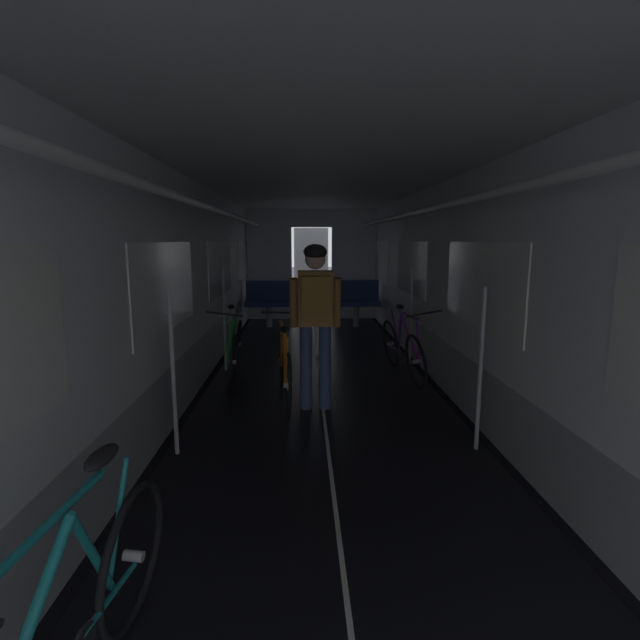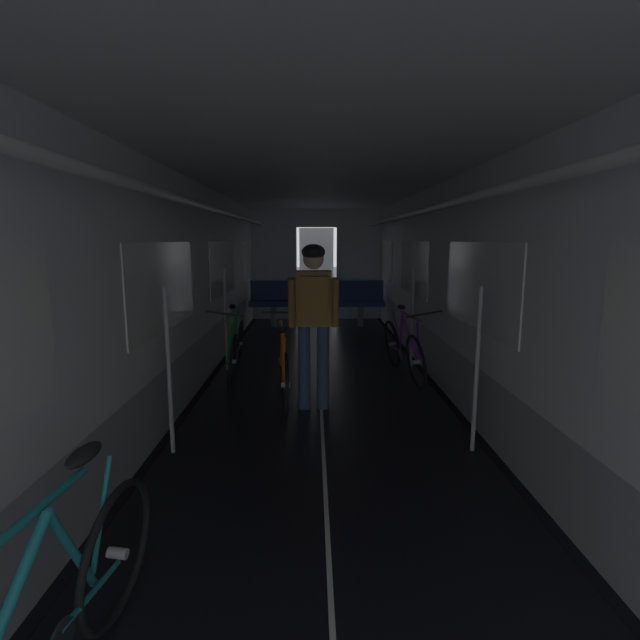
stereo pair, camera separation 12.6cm
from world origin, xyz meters
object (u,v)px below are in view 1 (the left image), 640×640
object	(u,v)px
bicycle_purple	(403,348)
bicycle_green	(235,348)
bicycle_orange_in_aisle	(285,367)
bench_seat_far_right	(356,299)
bicycle_teal	(71,636)
bench_seat_far_left	(269,299)
person_cyclist_aisle	(315,309)

from	to	relation	value
bicycle_purple	bicycle_green	size ratio (longest dim) A/B	1.00
bicycle_purple	bicycle_orange_in_aisle	size ratio (longest dim) A/B	1.00
bench_seat_far_right	bicycle_teal	xyz separation A→B (m)	(-1.94, -8.26, -0.18)
bench_seat_far_left	bicycle_orange_in_aisle	distance (m)	4.71
bench_seat_far_right	bicycle_green	bearing A→B (deg)	-118.28
bicycle_green	bench_seat_far_left	bearing A→B (deg)	87.04
bench_seat_far_left	bicycle_purple	xyz separation A→B (m)	(1.99, -3.76, -0.19)
bicycle_teal	bicycle_orange_in_aisle	distance (m)	3.63
bicycle_green	bicycle_orange_in_aisle	xyz separation A→B (m)	(0.68, -0.98, 0.00)
bicycle_teal	person_cyclist_aisle	bearing A→B (deg)	73.83
bicycle_teal	bicycle_orange_in_aisle	size ratio (longest dim) A/B	1.00
bench_seat_far_right	bicycle_orange_in_aisle	bearing A→B (deg)	-105.63
bicycle_green	person_cyclist_aisle	xyz separation A→B (m)	(1.01, -1.24, 0.69)
bicycle_green	bicycle_orange_in_aisle	bearing A→B (deg)	-55.05
bicycle_orange_in_aisle	bench_seat_far_left	bearing A→B (deg)	95.99
bicycle_purple	bicycle_green	distance (m)	2.18
bicycle_green	bicycle_teal	bearing A→B (deg)	-89.33
bicycle_green	bicycle_orange_in_aisle	size ratio (longest dim) A/B	1.00
bicycle_teal	bicycle_purple	xyz separation A→B (m)	(2.13, 4.50, -0.00)
bench_seat_far_left	bicycle_green	xyz separation A→B (m)	(-0.19, -3.70, -0.19)
bench_seat_far_left	bicycle_green	distance (m)	3.71
bicycle_green	bicycle_purple	bearing A→B (deg)	-1.52
bench_seat_far_left	bicycle_teal	size ratio (longest dim) A/B	0.58
bench_seat_far_right	bicycle_orange_in_aisle	world-z (taller)	bench_seat_far_right
bench_seat_far_left	bicycle_purple	distance (m)	4.26
person_cyclist_aisle	bench_seat_far_left	bearing A→B (deg)	99.45
person_cyclist_aisle	bicycle_purple	bearing A→B (deg)	45.34
bicycle_teal	person_cyclist_aisle	xyz separation A→B (m)	(0.96, 3.32, 0.69)
bicycle_teal	bicycle_purple	size ratio (longest dim) A/B	1.00
bicycle_teal	person_cyclist_aisle	size ratio (longest dim) A/B	0.98
person_cyclist_aisle	bicycle_orange_in_aisle	xyz separation A→B (m)	(-0.33, 0.26, -0.69)
bicycle_green	bicycle_orange_in_aisle	distance (m)	1.19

